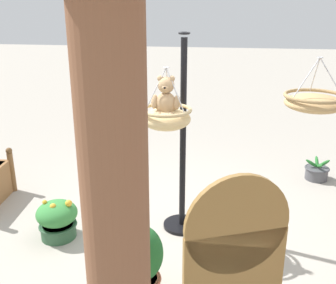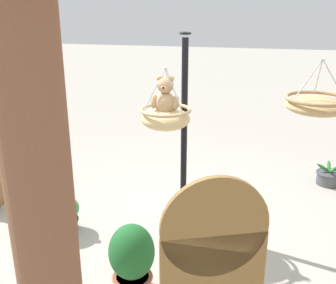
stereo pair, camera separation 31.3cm
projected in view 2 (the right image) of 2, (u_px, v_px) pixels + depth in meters
ground_plane at (169, 231)px, 4.73m from camera, size 40.00×40.00×0.00m
display_pole_central at (183, 175)px, 4.59m from camera, size 0.44×0.44×2.27m
hanging_basket_with_teddy at (166, 117)px, 4.14m from camera, size 0.53×0.53×0.65m
teddy_bear at (165, 100)px, 4.06m from camera, size 0.30×0.26×0.43m
hanging_basket_left_high at (317, 105)px, 3.91m from camera, size 0.62×0.62×0.54m
potted_plant_fern_front at (132, 259)px, 3.63m from camera, size 0.42×0.42×0.70m
potted_plant_flowering_red at (328, 176)px, 5.90m from camera, size 0.38×0.40×0.33m
potted_plant_small_succulent at (59, 215)px, 4.63m from camera, size 0.46×0.46×0.48m
display_sign_board at (213, 268)px, 2.59m from camera, size 0.67×0.30×1.58m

